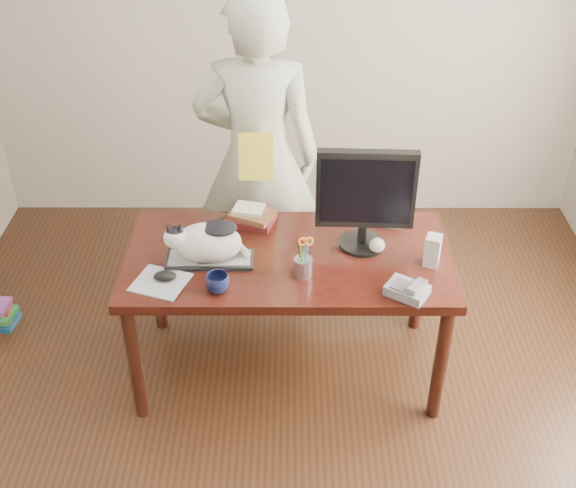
# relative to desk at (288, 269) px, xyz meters

# --- Properties ---
(room) EXTENTS (4.50, 4.50, 4.50)m
(room) POSITION_rel_desk_xyz_m (0.00, -0.68, 0.75)
(room) COLOR black
(room) RESTS_ON ground
(desk) EXTENTS (1.60, 0.80, 0.75)m
(desk) POSITION_rel_desk_xyz_m (0.00, 0.00, 0.00)
(desk) COLOR black
(desk) RESTS_ON ground
(keyboard) EXTENTS (0.42, 0.16, 0.03)m
(keyboard) POSITION_rel_desk_xyz_m (-0.38, -0.14, 0.16)
(keyboard) COLOR black
(keyboard) RESTS_ON desk
(cat) EXTENTS (0.41, 0.21, 0.23)m
(cat) POSITION_rel_desk_xyz_m (-0.39, -0.14, 0.27)
(cat) COLOR white
(cat) RESTS_ON keyboard
(monitor) EXTENTS (0.48, 0.24, 0.53)m
(monitor) POSITION_rel_desk_xyz_m (0.37, -0.01, 0.45)
(monitor) COLOR black
(monitor) RESTS_ON desk
(pen_cup) EXTENTS (0.10, 0.10, 0.22)m
(pen_cup) POSITION_rel_desk_xyz_m (0.07, -0.25, 0.21)
(pen_cup) COLOR #939499
(pen_cup) RESTS_ON desk
(mousepad) EXTENTS (0.30, 0.28, 0.01)m
(mousepad) POSITION_rel_desk_xyz_m (-0.59, -0.30, 0.15)
(mousepad) COLOR #B3B8C0
(mousepad) RESTS_ON desk
(mouse) EXTENTS (0.12, 0.10, 0.04)m
(mouse) POSITION_rel_desk_xyz_m (-0.57, -0.28, 0.17)
(mouse) COLOR black
(mouse) RESTS_ON mousepad
(coffee_mug) EXTENTS (0.16, 0.16, 0.09)m
(coffee_mug) POSITION_rel_desk_xyz_m (-0.32, -0.36, 0.19)
(coffee_mug) COLOR #0D1235
(coffee_mug) RESTS_ON desk
(phone) EXTENTS (0.22, 0.21, 0.08)m
(phone) POSITION_rel_desk_xyz_m (0.54, -0.39, 0.18)
(phone) COLOR slate
(phone) RESTS_ON desk
(speaker) EXTENTS (0.09, 0.10, 0.16)m
(speaker) POSITION_rel_desk_xyz_m (0.69, -0.15, 0.23)
(speaker) COLOR #A2A2A4
(speaker) RESTS_ON desk
(baseball) EXTENTS (0.08, 0.08, 0.08)m
(baseball) POSITION_rel_desk_xyz_m (0.44, -0.05, 0.19)
(baseball) COLOR beige
(baseball) RESTS_ON desk
(book_stack) EXTENTS (0.28, 0.25, 0.09)m
(book_stack) POSITION_rel_desk_xyz_m (-0.19, 0.21, 0.19)
(book_stack) COLOR #4C1416
(book_stack) RESTS_ON desk
(calculator) EXTENTS (0.17, 0.20, 0.06)m
(calculator) POSITION_rel_desk_xyz_m (0.54, 0.24, 0.17)
(calculator) COLOR slate
(calculator) RESTS_ON desk
(person) EXTENTS (0.71, 0.48, 1.89)m
(person) POSITION_rel_desk_xyz_m (-0.17, 0.55, 0.34)
(person) COLOR silver
(person) RESTS_ON ground
(held_book) EXTENTS (0.18, 0.11, 0.25)m
(held_book) POSITION_rel_desk_xyz_m (-0.17, 0.38, 0.45)
(held_book) COLOR yellow
(held_book) RESTS_ON person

